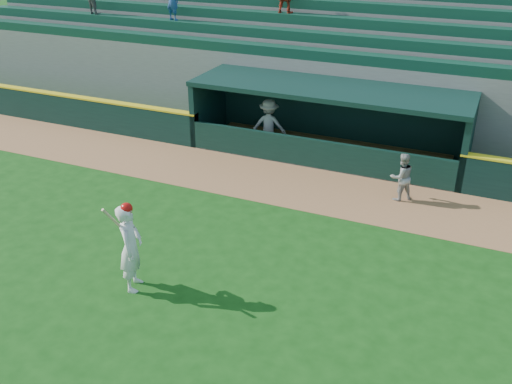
# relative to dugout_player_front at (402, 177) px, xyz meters

# --- Properties ---
(ground) EXTENTS (120.00, 120.00, 0.00)m
(ground) POSITION_rel_dugout_player_front_xyz_m (-3.04, -5.28, -0.73)
(ground) COLOR #134010
(ground) RESTS_ON ground
(warning_track) EXTENTS (40.00, 3.00, 0.01)m
(warning_track) POSITION_rel_dugout_player_front_xyz_m (-3.04, -0.38, -0.73)
(warning_track) COLOR #92603A
(warning_track) RESTS_ON ground
(field_wall_left) EXTENTS (15.50, 0.30, 1.20)m
(field_wall_left) POSITION_rel_dugout_player_front_xyz_m (-15.29, 1.27, -0.13)
(field_wall_left) COLOR black
(field_wall_left) RESTS_ON ground
(wall_stripe_left) EXTENTS (15.50, 0.32, 0.06)m
(wall_stripe_left) POSITION_rel_dugout_player_front_xyz_m (-15.29, 1.27, 0.50)
(wall_stripe_left) COLOR yellow
(wall_stripe_left) RESTS_ON field_wall_left
(dugout_player_front) EXTENTS (0.90, 0.88, 1.47)m
(dugout_player_front) POSITION_rel_dugout_player_front_xyz_m (0.00, 0.00, 0.00)
(dugout_player_front) COLOR gray
(dugout_player_front) RESTS_ON ground
(dugout_player_inside) EXTENTS (1.32, 0.92, 1.87)m
(dugout_player_inside) POSITION_rel_dugout_player_front_xyz_m (-5.07, 2.06, 0.20)
(dugout_player_inside) COLOR #9D9D98
(dugout_player_inside) RESTS_ON ground
(dugout) EXTENTS (9.40, 2.80, 2.46)m
(dugout) POSITION_rel_dugout_player_front_xyz_m (-3.04, 2.72, 0.62)
(dugout) COLOR slate
(dugout) RESTS_ON ground
(stands) EXTENTS (34.50, 6.25, 7.55)m
(stands) POSITION_rel_dugout_player_front_xyz_m (-3.03, 7.29, 1.66)
(stands) COLOR slate
(stands) RESTS_ON ground
(batter_at_plate) EXTENTS (0.73, 0.90, 2.17)m
(batter_at_plate) POSITION_rel_dugout_player_front_xyz_m (-4.67, -6.87, 0.34)
(batter_at_plate) COLOR silver
(batter_at_plate) RESTS_ON ground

